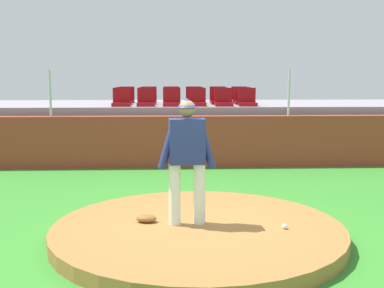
{
  "coord_description": "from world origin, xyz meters",
  "views": [
    {
      "loc": [
        -0.37,
        -6.74,
        2.32
      ],
      "look_at": [
        0.0,
        1.99,
        1.1
      ],
      "focal_mm": 45.48,
      "sensor_mm": 36.0,
      "label": 1
    }
  ],
  "objects_px": {
    "stadium_chair_17": "(239,98)",
    "stadium_chair_4": "(224,100)",
    "stadium_chair_1": "(146,101)",
    "stadium_chair_15": "(194,98)",
    "stadium_chair_7": "(147,99)",
    "stadium_chair_12": "(126,98)",
    "stadium_chair_2": "(172,101)",
    "stadium_chair_13": "(149,98)",
    "stadium_chair_9": "(195,99)",
    "stadium_chair_14": "(172,98)",
    "baseball": "(285,226)",
    "stadium_chair_6": "(123,99)",
    "pitcher": "(187,152)",
    "stadium_chair_10": "(219,99)",
    "fielding_glove": "(146,218)",
    "stadium_chair_8": "(172,99)",
    "stadium_chair_11": "(243,99)",
    "stadium_chair_3": "(197,100)",
    "stadium_chair_5": "(247,100)",
    "stadium_chair_0": "(121,101)"
  },
  "relations": [
    {
      "from": "stadium_chair_4",
      "to": "stadium_chair_15",
      "type": "xyz_separation_m",
      "value": [
        -0.74,
        1.81,
        0.0
      ]
    },
    {
      "from": "stadium_chair_10",
      "to": "pitcher",
      "type": "bearing_deg",
      "value": 80.97
    },
    {
      "from": "stadium_chair_15",
      "to": "stadium_chair_13",
      "type": "bearing_deg",
      "value": 0.91
    },
    {
      "from": "stadium_chair_8",
      "to": "stadium_chair_11",
      "type": "distance_m",
      "value": 2.09
    },
    {
      "from": "stadium_chair_13",
      "to": "pitcher",
      "type": "bearing_deg",
      "value": 96.3
    },
    {
      "from": "stadium_chair_17",
      "to": "stadium_chair_2",
      "type": "bearing_deg",
      "value": 40.56
    },
    {
      "from": "stadium_chair_4",
      "to": "stadium_chair_3",
      "type": "bearing_deg",
      "value": -2.29
    },
    {
      "from": "stadium_chair_1",
      "to": "stadium_chair_9",
      "type": "height_order",
      "value": "same"
    },
    {
      "from": "stadium_chair_4",
      "to": "stadium_chair_12",
      "type": "xyz_separation_m",
      "value": [
        -2.83,
        1.78,
        0.0
      ]
    },
    {
      "from": "stadium_chair_0",
      "to": "stadium_chair_5",
      "type": "height_order",
      "value": "same"
    },
    {
      "from": "pitcher",
      "to": "stadium_chair_13",
      "type": "bearing_deg",
      "value": 91.75
    },
    {
      "from": "stadium_chair_12",
      "to": "stadium_chair_15",
      "type": "height_order",
      "value": "same"
    },
    {
      "from": "stadium_chair_5",
      "to": "stadium_chair_11",
      "type": "distance_m",
      "value": 0.9
    },
    {
      "from": "stadium_chair_2",
      "to": "stadium_chair_17",
      "type": "relative_size",
      "value": 1.0
    },
    {
      "from": "stadium_chair_7",
      "to": "stadium_chair_10",
      "type": "xyz_separation_m",
      "value": [
        2.1,
        0.01,
        0.0
      ]
    },
    {
      "from": "stadium_chair_3",
      "to": "stadium_chair_11",
      "type": "distance_m",
      "value": 1.63
    },
    {
      "from": "stadium_chair_7",
      "to": "stadium_chair_17",
      "type": "xyz_separation_m",
      "value": [
        2.83,
        0.93,
        0.0
      ]
    },
    {
      "from": "stadium_chair_17",
      "to": "stadium_chair_9",
      "type": "bearing_deg",
      "value": 32.17
    },
    {
      "from": "fielding_glove",
      "to": "stadium_chair_8",
      "type": "distance_m",
      "value": 7.49
    },
    {
      "from": "stadium_chair_3",
      "to": "stadium_chair_13",
      "type": "bearing_deg",
      "value": -51.29
    },
    {
      "from": "stadium_chair_3",
      "to": "stadium_chair_11",
      "type": "relative_size",
      "value": 1.0
    },
    {
      "from": "stadium_chair_7",
      "to": "stadium_chair_12",
      "type": "height_order",
      "value": "same"
    },
    {
      "from": "fielding_glove",
      "to": "pitcher",
      "type": "bearing_deg",
      "value": -1.98
    },
    {
      "from": "stadium_chair_13",
      "to": "stadium_chair_15",
      "type": "bearing_deg",
      "value": -179.09
    },
    {
      "from": "stadium_chair_12",
      "to": "stadium_chair_15",
      "type": "xyz_separation_m",
      "value": [
        2.09,
        0.03,
        0.0
      ]
    },
    {
      "from": "stadium_chair_7",
      "to": "stadium_chair_17",
      "type": "bearing_deg",
      "value": -161.81
    },
    {
      "from": "stadium_chair_12",
      "to": "stadium_chair_9",
      "type": "bearing_deg",
      "value": 157.3
    },
    {
      "from": "stadium_chair_12",
      "to": "stadium_chair_10",
      "type": "bearing_deg",
      "value": 162.23
    },
    {
      "from": "stadium_chair_1",
      "to": "stadium_chair_6",
      "type": "relative_size",
      "value": 1.0
    },
    {
      "from": "pitcher",
      "to": "stadium_chair_1",
      "type": "xyz_separation_m",
      "value": [
        -0.92,
        6.58,
        0.41
      ]
    },
    {
      "from": "stadium_chair_12",
      "to": "stadium_chair_17",
      "type": "distance_m",
      "value": 3.52
    },
    {
      "from": "stadium_chair_13",
      "to": "stadium_chair_17",
      "type": "bearing_deg",
      "value": -179.73
    },
    {
      "from": "stadium_chair_4",
      "to": "stadium_chair_14",
      "type": "xyz_separation_m",
      "value": [
        -1.42,
        1.82,
        0.0
      ]
    },
    {
      "from": "pitcher",
      "to": "stadium_chair_11",
      "type": "distance_m",
      "value": 7.69
    },
    {
      "from": "stadium_chair_9",
      "to": "stadium_chair_17",
      "type": "distance_m",
      "value": 1.69
    },
    {
      "from": "fielding_glove",
      "to": "stadium_chair_14",
      "type": "distance_m",
      "value": 8.39
    },
    {
      "from": "stadium_chair_1",
      "to": "stadium_chair_4",
      "type": "bearing_deg",
      "value": 179.25
    },
    {
      "from": "stadium_chair_5",
      "to": "stadium_chair_8",
      "type": "relative_size",
      "value": 1.0
    },
    {
      "from": "stadium_chair_15",
      "to": "stadium_chair_12",
      "type": "bearing_deg",
      "value": 0.89
    },
    {
      "from": "stadium_chair_5",
      "to": "stadium_chair_6",
      "type": "distance_m",
      "value": 3.6
    },
    {
      "from": "stadium_chair_17",
      "to": "stadium_chair_4",
      "type": "bearing_deg",
      "value": 69.01
    },
    {
      "from": "stadium_chair_12",
      "to": "stadium_chair_13",
      "type": "height_order",
      "value": "same"
    },
    {
      "from": "stadium_chair_13",
      "to": "stadium_chair_1",
      "type": "bearing_deg",
      "value": 90.12
    },
    {
      "from": "stadium_chair_9",
      "to": "stadium_chair_14",
      "type": "xyz_separation_m",
      "value": [
        -0.69,
        0.92,
        0.0
      ]
    },
    {
      "from": "stadium_chair_7",
      "to": "stadium_chair_12",
      "type": "xyz_separation_m",
      "value": [
        -0.69,
        0.91,
        0.0
      ]
    },
    {
      "from": "baseball",
      "to": "stadium_chair_9",
      "type": "distance_m",
      "value": 7.93
    },
    {
      "from": "stadium_chair_6",
      "to": "stadium_chair_12",
      "type": "bearing_deg",
      "value": -90.31
    },
    {
      "from": "pitcher",
      "to": "stadium_chair_15",
      "type": "distance_m",
      "value": 8.39
    },
    {
      "from": "stadium_chair_7",
      "to": "stadium_chair_12",
      "type": "relative_size",
      "value": 1.0
    },
    {
      "from": "stadium_chair_1",
      "to": "stadium_chair_15",
      "type": "xyz_separation_m",
      "value": [
        1.39,
        1.79,
        0.0
      ]
    }
  ]
}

